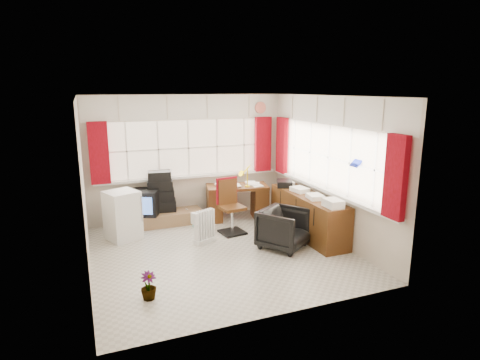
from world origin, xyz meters
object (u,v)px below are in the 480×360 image
Objects in this scene: task_chair at (229,204)px; crt_tv at (145,202)px; desk_lamp at (247,172)px; radiator at (205,230)px; desk at (237,200)px; tv_bench at (166,218)px; mini_fridge at (123,215)px; credenza at (308,214)px; office_chair at (284,229)px.

task_chair reaches higher than crt_tv.
desk_lamp is 0.74× the size of radiator.
desk is 3.04× the size of desk_lamp.
tv_bench is 1.04m from mini_fridge.
desk_lamp is 1.49m from credenza.
crt_tv is 0.78× the size of mini_fridge.
credenza reaches higher than crt_tv.
task_chair is 0.51× the size of credenza.
office_chair is (0.58, -1.06, -0.20)m from task_chair.
tv_bench is at bearing 109.37° from radiator.
mini_fridge is (-3.14, 1.02, 0.04)m from credenza.
mini_fridge reaches higher than tv_bench.
crt_tv is at bearing 174.32° from desk.
credenza is 3.08m from crt_tv.
task_chair reaches higher than desk.
desk_lamp is 0.31× the size of tv_bench.
radiator is at bearing 114.28° from office_chair.
office_chair is 2.49m from tv_bench.
desk is 1.44m from radiator.
crt_tv is 0.68m from mini_fridge.
office_chair is 2.76m from crt_tv.
office_chair is 2.83m from mini_fridge.
task_chair is 0.76m from radiator.
mini_fridge reaches higher than crt_tv.
radiator is at bearing -143.46° from desk_lamp.
tv_bench is at bearing 167.22° from desk_lamp.
crt_tv reaches higher than office_chair.
desk is 2.31m from mini_fridge.
credenza is at bearing -28.28° from task_chair.
desk is at bearing 7.75° from mini_fridge.
tv_bench is (-1.02, 0.84, -0.41)m from task_chair.
office_chair is at bearing -29.75° from mini_fridge.
mini_fridge reaches higher than credenza.
desk is at bearing -7.48° from tv_bench.
desk_lamp reaches higher than mini_fridge.
office_chair is at bearing -84.25° from desk.
radiator is 0.67× the size of mini_fridge.
desk_lamp is 0.59× the size of office_chair.
tv_bench is 1.61× the size of mini_fridge.
desk is at bearing 45.63° from radiator.
tv_bench is 2.08× the size of crt_tv.
credenza is at bearing -5.79° from office_chair.
task_chair reaches higher than office_chair.
radiator is (-0.59, -0.37, -0.30)m from task_chair.
crt_tv is (-2.00, 1.90, 0.16)m from office_chair.
mini_fridge is (-0.46, -0.49, -0.06)m from crt_tv.
tv_bench is (-1.57, 0.36, -0.87)m from desk_lamp.
credenza is 1.43× the size of tv_bench.
office_chair is 0.52× the size of tv_bench.
credenza reaches higher than tv_bench.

